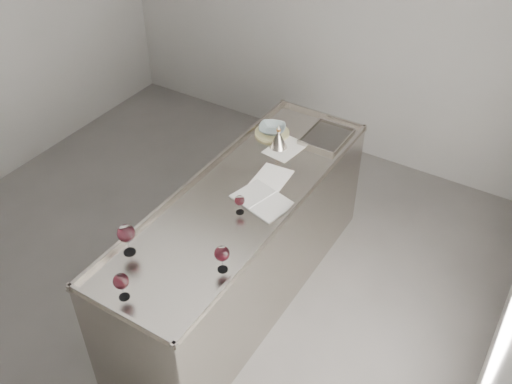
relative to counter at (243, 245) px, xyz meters
The scene contains 12 objects.
room_shell 1.10m from the counter, 148.97° to the right, with size 4.54×5.04×2.84m.
counter is the anchor object (origin of this frame).
wine_glass_left 1.05m from the counter, 108.91° to the right, with size 0.11×0.11×0.21m.
wine_glass_middle 1.23m from the counter, 93.56° to the right, with size 0.09×0.09×0.17m.
wine_glass_right 0.90m from the counter, 66.32° to the right, with size 0.09×0.09×0.17m.
wine_glass_small 0.59m from the counter, 61.13° to the right, with size 0.07×0.07×0.13m.
notebook 0.50m from the counter, ahead, with size 0.43×0.35×0.02m.
loose_paper_top 0.79m from the counter, 91.96° to the left, with size 0.22×0.31×0.00m, color white.
loose_paper_under 0.54m from the counter, 72.84° to the left, with size 0.22×0.32×0.00m, color white.
trivet 0.91m from the counter, 105.43° to the left, with size 0.27×0.27×0.02m, color #CEC685.
ceramic_bowl 0.93m from the counter, 105.43° to the left, with size 0.20×0.20×0.05m, color #91A6A9.
wine_funnel 0.82m from the counter, 97.05° to the left, with size 0.14×0.14×0.20m.
Camera 1 is at (2.13, -2.16, 3.35)m, focal length 40.00 mm.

